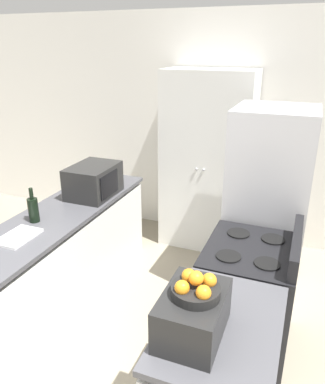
# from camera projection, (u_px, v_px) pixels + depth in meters

# --- Properties ---
(wall_back) EXTENTS (7.00, 0.06, 2.60)m
(wall_back) POSITION_uv_depth(u_px,v_px,m) (208.00, 129.00, 4.40)
(wall_back) COLOR white
(wall_back) RESTS_ON ground_plane
(counter_left) EXTENTS (0.60, 2.38, 0.88)m
(counter_left) POSITION_uv_depth(u_px,v_px,m) (57.00, 263.00, 3.31)
(counter_left) COLOR silver
(counter_left) RESTS_ON ground_plane
(pantry_cabinet) EXTENTS (0.97, 0.57, 2.00)m
(pantry_cabinet) POSITION_uv_depth(u_px,v_px,m) (207.00, 162.00, 4.21)
(pantry_cabinet) COLOR silver
(pantry_cabinet) RESTS_ON ground_plane
(stove) EXTENTS (0.66, 0.74, 1.04)m
(stove) POSITION_uv_depth(u_px,v_px,m) (247.00, 298.00, 2.81)
(stove) COLOR black
(stove) RESTS_ON ground_plane
(refrigerator) EXTENTS (0.69, 0.70, 1.76)m
(refrigerator) POSITION_uv_depth(u_px,v_px,m) (267.00, 208.00, 3.31)
(refrigerator) COLOR #B7B7BC
(refrigerator) RESTS_ON ground_plane
(microwave) EXTENTS (0.38, 0.51, 0.30)m
(microwave) POSITION_uv_depth(u_px,v_px,m) (94.00, 181.00, 3.53)
(microwave) COLOR black
(microwave) RESTS_ON counter_left
(wine_bottle) EXTENTS (0.08, 0.08, 0.29)m
(wine_bottle) POSITION_uv_depth(u_px,v_px,m) (33.00, 209.00, 3.02)
(wine_bottle) COLOR black
(wine_bottle) RESTS_ON counter_left
(toaster_oven) EXTENTS (0.30, 0.42, 0.23)m
(toaster_oven) POSITION_uv_depth(u_px,v_px,m) (193.00, 314.00, 1.83)
(toaster_oven) COLOR black
(toaster_oven) RESTS_ON counter_right
(fruit_bowl) EXTENTS (0.24, 0.24, 0.13)m
(fruit_bowl) POSITION_uv_depth(u_px,v_px,m) (196.00, 288.00, 1.77)
(fruit_bowl) COLOR black
(fruit_bowl) RESTS_ON toaster_oven
(cutting_board) EXTENTS (0.22, 0.32, 0.02)m
(cutting_board) POSITION_uv_depth(u_px,v_px,m) (18.00, 237.00, 2.79)
(cutting_board) COLOR silver
(cutting_board) RESTS_ON counter_left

